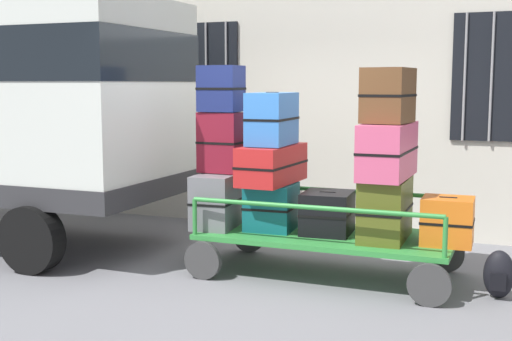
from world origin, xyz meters
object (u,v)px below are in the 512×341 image
suitcase_midleft_bottom (271,207)px  suitcase_right_bottom (447,221)px  suitcase_center_bottom (327,213)px  suitcase_midright_top (388,95)px  suitcase_left_bottom (221,199)px  suitcase_left_top (221,89)px  suitcase_left_middle (220,142)px  suitcase_midright_middle (388,150)px  suitcase_midleft_top (272,119)px  luggage_cart (327,240)px  suitcase_midright_bottom (385,209)px  suitcase_midleft_middle (272,164)px  backpack (499,275)px

suitcase_midleft_bottom → suitcase_right_bottom: size_ratio=1.06×
suitcase_center_bottom → suitcase_midright_top: (0.58, -0.03, 1.17)m
suitcase_left_bottom → suitcase_left_top: bearing=90.0°
suitcase_left_bottom → suitcase_left_middle: suitcase_left_middle is taller
suitcase_left_top → suitcase_center_bottom: suitcase_left_top is taller
suitcase_left_top → suitcase_center_bottom: bearing=-0.4°
suitcase_midright_middle → suitcase_left_middle: bearing=-178.4°
suitcase_left_middle → suitcase_midleft_top: (0.58, -0.01, 0.26)m
luggage_cart → suitcase_midright_top: suitcase_midright_top is taller
suitcase_midleft_top → suitcase_midright_bottom: 1.44m
suitcase_midleft_top → suitcase_left_bottom: bearing=178.8°
suitcase_midleft_middle → suitcase_midleft_top: suitcase_midleft_top is taller
suitcase_left_middle → suitcase_midright_middle: 1.75m
suitcase_midright_middle → suitcase_midright_bottom: bearing=-90.0°
suitcase_left_bottom → suitcase_midright_bottom: size_ratio=1.13×
suitcase_midleft_middle → suitcase_right_bottom: 1.81m
suitcase_midleft_bottom → suitcase_midleft_top: size_ratio=0.75×
luggage_cart → suitcase_midleft_bottom: bearing=-177.4°
suitcase_midright_top → luggage_cart: bearing=178.5°
suitcase_midleft_top → suitcase_center_bottom: suitcase_midleft_top is taller
suitcase_left_top → backpack: (2.81, -0.14, -1.65)m
suitcase_midleft_middle → suitcase_midright_top: suitcase_midright_top is taller
suitcase_left_top → backpack: size_ratio=1.10×
suitcase_left_bottom → suitcase_midright_middle: bearing=1.4°
luggage_cart → suitcase_right_bottom: 1.20m
suitcase_midleft_middle → suitcase_midright_bottom: bearing=0.5°
suitcase_midleft_top → suitcase_center_bottom: bearing=2.9°
suitcase_center_bottom → suitcase_midleft_bottom: bearing=-176.1°
suitcase_left_top → suitcase_midleft_bottom: size_ratio=0.94×
suitcase_midleft_top → suitcase_midleft_bottom: bearing=-90.0°
suitcase_left_middle → suitcase_right_bottom: (2.34, -0.02, -0.66)m
suitcase_left_bottom → backpack: 2.86m
suitcase_left_top → suitcase_center_bottom: (1.17, -0.01, -1.23)m
suitcase_midleft_bottom → suitcase_midright_bottom: size_ratio=0.64×
luggage_cart → backpack: backpack is taller
luggage_cart → suitcase_midleft_top: bearing=-178.4°
suitcase_midright_bottom → suitcase_midright_middle: bearing=90.0°
suitcase_midleft_bottom → suitcase_midleft_middle: 0.44m
suitcase_left_bottom → backpack: suitcase_left_bottom is taller
suitcase_left_middle → suitcase_center_bottom: suitcase_left_middle is taller
suitcase_midright_top → suitcase_right_bottom: size_ratio=1.21×
suitcase_midleft_top → suitcase_midright_top: (1.17, 0.00, 0.24)m
suitcase_midright_top → backpack: suitcase_midright_top is taller
luggage_cart → suitcase_midright_middle: suitcase_midright_middle is taller
luggage_cart → suitcase_left_top: suitcase_left_top is taller
suitcase_left_middle → backpack: 3.02m
suitcase_left_bottom → suitcase_midleft_middle: 0.71m
suitcase_midleft_middle → suitcase_midright_top: (1.17, 0.00, 0.71)m
suitcase_left_top → suitcase_midleft_bottom: suitcase_left_top is taller
suitcase_left_bottom → suitcase_midright_top: size_ratio=1.54×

